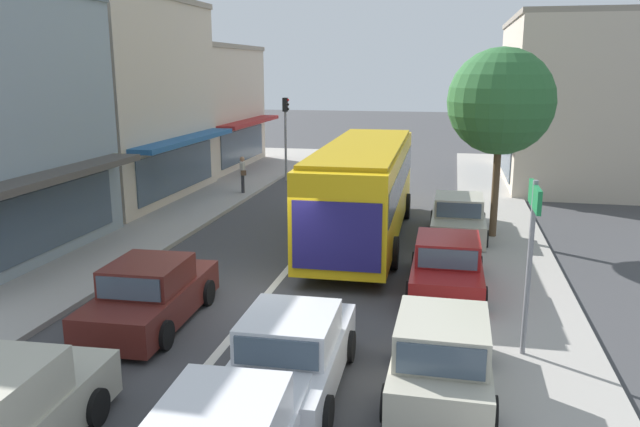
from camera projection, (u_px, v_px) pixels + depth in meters
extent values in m
plane|color=#3F3F42|center=(265.00, 297.00, 15.71)|extent=(140.00, 140.00, 0.00)
cube|color=silver|center=(302.00, 252.00, 19.52)|extent=(0.20, 28.00, 0.01)
cube|color=#A39E96|center=(134.00, 224.00, 22.79)|extent=(5.20, 44.00, 0.14)
cube|color=#A39E96|center=(503.00, 245.00, 20.16)|extent=(2.80, 44.00, 0.12)
cube|color=#4C4742|center=(61.00, 174.00, 17.68)|extent=(1.10, 7.27, 0.20)
cube|color=#425160|center=(52.00, 218.00, 18.06)|extent=(0.06, 6.32, 1.80)
cube|color=beige|center=(103.00, 104.00, 26.55)|extent=(6.52, 9.05, 8.30)
cube|color=#23568E|center=(186.00, 140.00, 26.13)|extent=(1.10, 8.32, 0.20)
cube|color=#425160|center=(178.00, 170.00, 26.51)|extent=(0.06, 7.24, 1.80)
cube|color=beige|center=(190.00, 110.00, 35.37)|extent=(6.13, 8.67, 6.64)
cube|color=maroon|center=(250.00, 122.00, 34.80)|extent=(1.10, 7.97, 0.20)
cube|color=#425160|center=(243.00, 145.00, 35.18)|extent=(0.06, 6.93, 1.80)
cube|color=gray|center=(187.00, 47.00, 34.58)|extent=(6.29, 8.67, 0.24)
cube|color=beige|center=(599.00, 103.00, 31.01)|extent=(8.81, 11.79, 7.83)
cube|color=#23568E|center=(496.00, 126.00, 32.27)|extent=(1.10, 10.85, 0.20)
cube|color=#425160|center=(503.00, 151.00, 32.48)|extent=(0.06, 9.43, 1.80)
cube|color=gray|center=(607.00, 19.00, 30.09)|extent=(8.97, 11.79, 0.24)
cube|color=yellow|center=(364.00, 188.00, 20.59)|extent=(2.68, 10.84, 2.70)
cube|color=#425160|center=(364.00, 176.00, 20.49)|extent=(2.72, 10.41, 0.90)
cube|color=navy|center=(336.00, 237.00, 15.44)|extent=(2.25, 0.10, 1.76)
cube|color=#AF890F|center=(364.00, 146.00, 20.26)|extent=(2.54, 9.97, 0.12)
cylinder|color=black|center=(342.00, 203.00, 24.31)|extent=(0.28, 0.96, 0.96)
cylinder|color=black|center=(406.00, 206.00, 23.84)|extent=(0.28, 0.96, 0.96)
cylinder|color=black|center=(308.00, 248.00, 18.27)|extent=(0.28, 0.96, 0.96)
cylinder|color=black|center=(393.00, 253.00, 17.80)|extent=(0.28, 0.96, 0.96)
cube|color=#561E19|center=(152.00, 301.00, 14.03)|extent=(1.87, 4.26, 0.72)
cube|color=#561E19|center=(148.00, 275.00, 13.79)|extent=(1.62, 1.85, 0.60)
cube|color=#425160|center=(165.00, 262.00, 14.67)|extent=(1.44, 0.11, 0.51)
cube|color=#425160|center=(128.00, 289.00, 12.91)|extent=(1.41, 0.11, 0.48)
cylinder|color=black|center=(141.00, 288.00, 15.43)|extent=(0.20, 0.63, 0.62)
cylinder|color=black|center=(208.00, 293.00, 15.14)|extent=(0.20, 0.63, 0.62)
cylinder|color=black|center=(87.00, 329.00, 13.02)|extent=(0.20, 0.63, 0.62)
cylinder|color=black|center=(165.00, 335.00, 12.73)|extent=(0.20, 0.63, 0.62)
cube|color=#425160|center=(25.00, 361.00, 9.57)|extent=(1.51, 0.13, 0.58)
cylinder|color=black|center=(96.00, 407.00, 10.01)|extent=(0.21, 0.63, 0.62)
cube|color=silver|center=(291.00, 362.00, 11.13)|extent=(1.79, 4.23, 0.72)
cube|color=silver|center=(290.00, 330.00, 10.88)|extent=(1.59, 1.82, 0.60)
cube|color=#425160|center=(301.00, 310.00, 11.76)|extent=(1.44, 0.08, 0.51)
cube|color=#425160|center=(276.00, 353.00, 10.00)|extent=(1.40, 0.08, 0.48)
cylinder|color=black|center=(265.00, 339.00, 12.54)|extent=(0.19, 0.62, 0.62)
cylinder|color=black|center=(349.00, 346.00, 12.21)|extent=(0.19, 0.62, 0.62)
cylinder|color=black|center=(222.00, 404.00, 10.13)|extent=(0.19, 0.62, 0.62)
cylinder|color=black|center=(326.00, 415.00, 9.81)|extent=(0.19, 0.62, 0.62)
cube|color=silver|center=(220.00, 425.00, 7.89)|extent=(1.61, 1.97, 0.64)
cube|color=#425160|center=(241.00, 387.00, 8.82)|extent=(1.40, 0.12, 0.54)
cylinder|color=black|center=(200.00, 423.00, 9.58)|extent=(0.21, 0.63, 0.62)
cube|color=#B7B29E|center=(441.00, 366.00, 10.98)|extent=(1.66, 3.71, 0.76)
cube|color=#B7B29E|center=(442.00, 336.00, 10.53)|extent=(1.53, 1.91, 0.64)
cube|color=#425160|center=(444.00, 314.00, 11.46)|extent=(1.40, 0.07, 0.54)
cube|color=#425160|center=(441.00, 361.00, 9.61)|extent=(1.37, 0.07, 0.51)
cylinder|color=black|center=(400.00, 345.00, 12.25)|extent=(0.18, 0.62, 0.62)
cylinder|color=black|center=(486.00, 353.00, 11.91)|extent=(0.18, 0.62, 0.62)
cylinder|color=black|center=(387.00, 403.00, 10.14)|extent=(0.18, 0.62, 0.62)
cylinder|color=black|center=(491.00, 415.00, 9.80)|extent=(0.18, 0.62, 0.62)
cube|color=maroon|center=(447.00, 272.00, 16.04)|extent=(1.75, 4.21, 0.72)
cube|color=maroon|center=(448.00, 249.00, 15.80)|extent=(1.57, 1.81, 0.60)
cube|color=#425160|center=(448.00, 239.00, 16.67)|extent=(1.44, 0.07, 0.51)
cube|color=#425160|center=(448.00, 259.00, 14.92)|extent=(1.40, 0.07, 0.48)
cylinder|color=black|center=(415.00, 263.00, 17.46)|extent=(0.18, 0.62, 0.62)
cylinder|color=black|center=(478.00, 267.00, 17.12)|extent=(0.18, 0.62, 0.62)
cylinder|color=black|center=(410.00, 294.00, 15.05)|extent=(0.18, 0.62, 0.62)
cylinder|color=black|center=(483.00, 299.00, 14.72)|extent=(0.18, 0.62, 0.62)
cube|color=#B7B29E|center=(458.00, 223.00, 21.14)|extent=(1.74, 4.21, 0.72)
cube|color=#B7B29E|center=(459.00, 204.00, 20.90)|extent=(1.57, 1.81, 0.60)
cube|color=#425160|center=(459.00, 199.00, 21.77)|extent=(1.44, 0.07, 0.51)
cube|color=#425160|center=(459.00, 210.00, 20.02)|extent=(1.40, 0.07, 0.48)
cylinder|color=black|center=(433.00, 219.00, 22.56)|extent=(0.18, 0.62, 0.62)
cylinder|color=black|center=(482.00, 221.00, 22.21)|extent=(0.18, 0.62, 0.62)
cylinder|color=black|center=(430.00, 237.00, 20.17)|extent=(0.18, 0.62, 0.62)
cylinder|color=black|center=(485.00, 240.00, 19.81)|extent=(0.18, 0.62, 0.62)
cylinder|color=gray|center=(286.00, 140.00, 31.51)|extent=(0.12, 0.12, 4.20)
cube|color=black|center=(285.00, 105.00, 31.11)|extent=(0.24, 0.24, 0.68)
sphere|color=red|center=(288.00, 100.00, 31.03)|extent=(0.13, 0.13, 0.13)
sphere|color=black|center=(288.00, 104.00, 31.08)|extent=(0.13, 0.13, 0.13)
sphere|color=black|center=(288.00, 109.00, 31.13)|extent=(0.13, 0.13, 0.13)
cylinder|color=gray|center=(529.00, 273.00, 11.97)|extent=(0.10, 0.10, 3.60)
cube|color=#19753D|center=(535.00, 196.00, 11.61)|extent=(0.08, 1.40, 0.44)
cube|color=white|center=(537.00, 196.00, 11.60)|extent=(0.01, 1.10, 0.10)
cylinder|color=brown|center=(495.00, 190.00, 20.64)|extent=(0.24, 0.24, 3.39)
cylinder|color=brown|center=(499.00, 126.00, 20.56)|extent=(0.10, 0.89, 0.84)
cylinder|color=brown|center=(513.00, 129.00, 20.09)|extent=(0.93, 0.10, 0.73)
cylinder|color=brown|center=(501.00, 123.00, 19.74)|extent=(0.10, 0.89, 1.15)
cylinder|color=brown|center=(489.00, 126.00, 20.23)|extent=(0.72, 0.10, 0.85)
sphere|color=#2D6633|center=(501.00, 101.00, 19.98)|extent=(3.43, 3.43, 3.43)
cylinder|color=#333338|center=(243.00, 183.00, 28.23)|extent=(0.14, 0.14, 0.84)
cylinder|color=#333338|center=(243.00, 184.00, 28.06)|extent=(0.14, 0.14, 0.84)
cube|color=beige|center=(242.00, 168.00, 27.99)|extent=(0.34, 0.42, 0.56)
sphere|color=#9E7051|center=(242.00, 159.00, 27.89)|extent=(0.22, 0.22, 0.22)
cylinder|color=beige|center=(242.00, 167.00, 28.21)|extent=(0.09, 0.09, 0.54)
cylinder|color=beige|center=(243.00, 169.00, 27.76)|extent=(0.09, 0.09, 0.54)
cube|color=brown|center=(243.00, 173.00, 27.73)|extent=(0.26, 0.19, 0.22)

